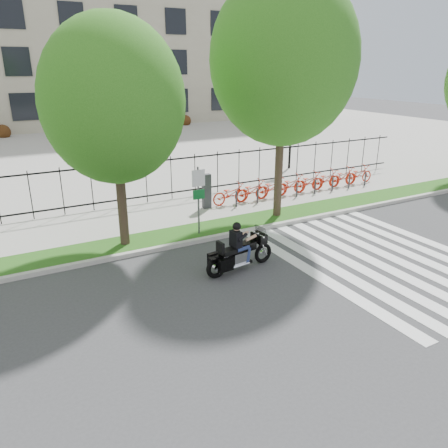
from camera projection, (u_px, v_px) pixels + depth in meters
name	position (u px, v px, depth m)	size (l,w,h in m)	color
ground	(257.00, 292.00, 12.28)	(120.00, 120.00, 0.00)	#3A3A3D
curb	(195.00, 241.00, 15.63)	(60.00, 0.20, 0.15)	#B5B2AA
grass_verge	(185.00, 234.00, 16.33)	(60.00, 1.50, 0.15)	#265715
sidewalk	(162.00, 215.00, 18.40)	(60.00, 3.50, 0.15)	#B0ACA4
plaza	(78.00, 149.00, 32.89)	(80.00, 34.00, 0.10)	#B0ACA4
crosswalk_stripes	(380.00, 258.00, 14.44)	(5.70, 8.00, 0.01)	silver
iron_fence	(146.00, 181.00, 19.47)	(30.00, 0.06, 2.00)	black
office_building	(29.00, 25.00, 45.93)	(60.00, 21.90, 20.15)	#A19882
lamp_post_right	(292.00, 116.00, 25.57)	(1.06, 0.70, 4.25)	black
street_tree_1	(113.00, 101.00, 13.63)	(4.55, 4.55, 7.43)	#32221B
street_tree_2	(284.00, 60.00, 16.10)	(5.51, 5.51, 9.22)	#32221B
bike_share_station	(299.00, 183.00, 21.14)	(9.97, 0.85, 1.50)	#2D2D33
sign_pole_regulatory	(199.00, 192.00, 15.64)	(0.50, 0.09, 2.50)	#59595B
motorcycle_rider	(240.00, 251.00, 13.42)	(2.50, 0.84, 1.93)	black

